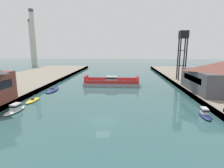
% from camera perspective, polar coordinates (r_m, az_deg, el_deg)
% --- Properties ---
extents(ground_plane, '(400.00, 400.00, 0.00)m').
position_cam_1_polar(ground_plane, '(31.72, -3.05, -11.85)').
color(ground_plane, '#335B5B').
extents(chain_ferry, '(18.87, 6.98, 3.30)m').
position_cam_1_polar(chain_ferry, '(61.51, -0.12, 0.50)').
color(chain_ferry, '#939399').
rests_on(chain_ferry, ground).
extents(moored_boat_near_left, '(2.38, 6.04, 1.58)m').
position_cam_1_polar(moored_boat_near_left, '(40.94, -28.75, -7.01)').
color(moored_boat_near_left, white).
rests_on(moored_boat_near_left, ground).
extents(moored_boat_near_right, '(1.88, 5.04, 1.63)m').
position_cam_1_polar(moored_boat_near_right, '(37.66, 27.65, -8.40)').
color(moored_boat_near_right, navy).
rests_on(moored_boat_near_right, ground).
extents(moored_boat_mid_left, '(3.12, 8.24, 0.98)m').
position_cam_1_polar(moored_boat_mid_left, '(56.62, -18.63, -1.80)').
color(moored_boat_mid_left, navy).
rests_on(moored_boat_mid_left, ground).
extents(moored_boat_mid_right, '(2.05, 5.47, 0.92)m').
position_cam_1_polar(moored_boat_mid_right, '(47.08, -24.19, -4.82)').
color(moored_boat_mid_right, yellow).
rests_on(moored_boat_mid_right, ground).
extents(warehouse_shed, '(15.74, 17.73, 8.08)m').
position_cam_1_polar(warehouse_shed, '(55.51, 31.96, 2.08)').
color(warehouse_shed, '#4C4C51').
rests_on(warehouse_shed, quay_right).
extents(crane_tower, '(2.88, 2.88, 17.56)m').
position_cam_1_polar(crane_tower, '(69.38, 21.91, 12.03)').
color(crane_tower, black).
rests_on(crane_tower, quay_right).
extents(bollard_right_mid, '(0.32, 0.32, 0.71)m').
position_cam_1_polar(bollard_right_mid, '(38.13, 32.35, -7.07)').
color(bollard_right_mid, black).
rests_on(bollard_right_mid, quay_right).
extents(smokestack_distant_a, '(3.56, 3.56, 34.20)m').
position_cam_1_polar(smokestack_distant_a, '(152.25, -24.38, 12.38)').
color(smokestack_distant_a, beige).
rests_on(smokestack_distant_a, ground).
extents(smokestack_distant_b, '(3.12, 3.12, 38.81)m').
position_cam_1_polar(smokestack_distant_b, '(137.32, -24.08, 13.61)').
color(smokestack_distant_b, beige).
rests_on(smokestack_distant_b, ground).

